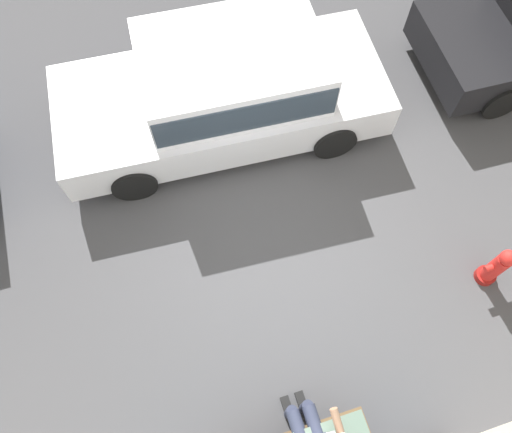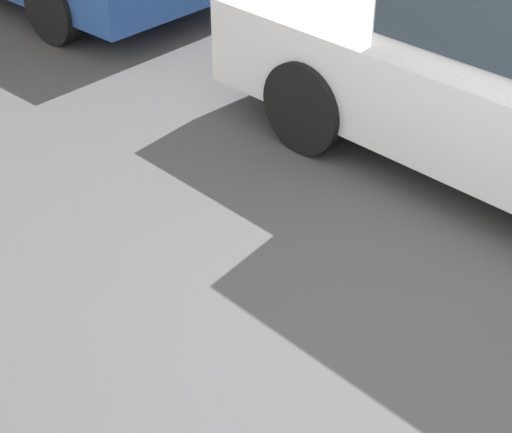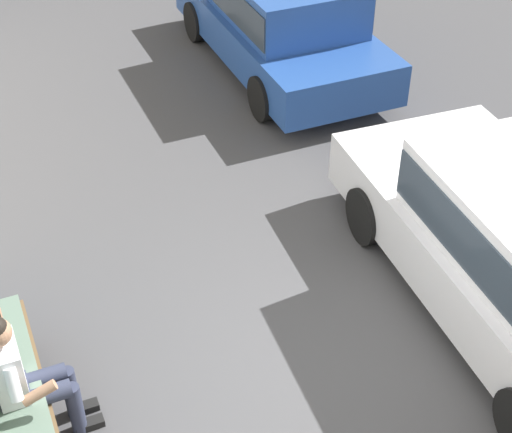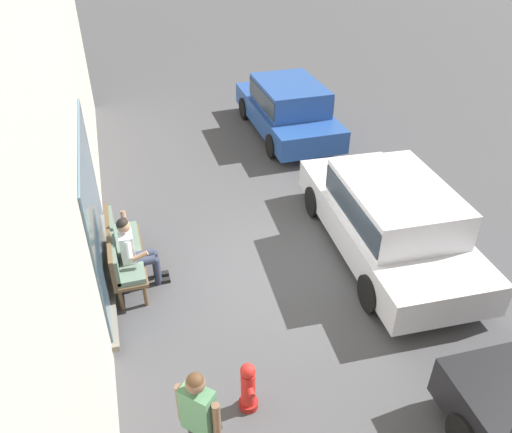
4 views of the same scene
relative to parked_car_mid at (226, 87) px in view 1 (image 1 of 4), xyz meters
The scene contains 3 objects.
ground_plane 2.01m from the parked_car_mid, 90.34° to the left, with size 60.00×60.00×0.00m, color #424244.
parked_car_mid is the anchor object (origin of this frame).
fire_hydrant 4.21m from the parked_car_mid, 126.64° to the left, with size 0.38×0.26×0.81m.
Camera 1 is at (0.97, 2.60, 6.24)m, focal length 35.00 mm.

